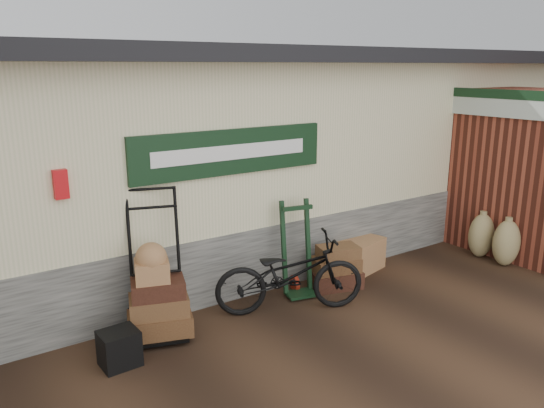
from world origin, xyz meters
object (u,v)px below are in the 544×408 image
Objects in this scene: green_barrow at (297,249)px; wicker_hamper at (360,255)px; suitcase_stack at (336,266)px; bicycle at (290,270)px; black_trunk at (119,348)px; porter_trolley at (156,262)px.

wicker_hamper is at bearing 19.58° from green_barrow.
bicycle is (-0.96, -0.24, 0.24)m from suitcase_stack.
wicker_hamper reaches higher than black_trunk.
green_barrow is 2.62m from black_trunk.
suitcase_stack is 0.93× the size of wicker_hamper.
porter_trolley is at bearing 176.02° from suitcase_stack.
porter_trolley reaches higher than wicker_hamper.
wicker_hamper is 1.94× the size of black_trunk.
porter_trolley is 2.32× the size of wicker_hamper.
black_trunk is 2.19m from bicycle.
suitcase_stack is 1.80× the size of black_trunk.
suitcase_stack is at bearing 14.18° from porter_trolley.
black_trunk is at bearing -125.68° from porter_trolley.
wicker_hamper is (3.22, 0.11, -0.61)m from porter_trolley.
bicycle is at bearing -162.55° from wicker_hamper.
porter_trolley is 1.00m from black_trunk.
porter_trolley reaches higher than green_barrow.
black_trunk is at bearing 114.09° from bicycle.
black_trunk is at bearing -175.03° from suitcase_stack.
wicker_hamper is 3.87m from black_trunk.
bicycle is at bearing 0.83° from black_trunk.
porter_trolley is 3.28m from wicker_hamper.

